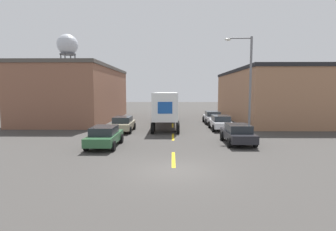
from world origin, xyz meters
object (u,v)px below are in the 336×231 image
semi_truck (166,105)px  parked_car_left_far (123,124)px  parked_car_right_far (212,117)px  street_lamp (248,79)px  parked_car_left_near (105,136)px  parked_car_right_near (238,133)px  parked_car_right_mid (221,122)px  water_tower (67,46)px

semi_truck → parked_car_left_far: size_ratio=3.13×
parked_car_right_far → street_lamp: 9.90m
parked_car_left_near → parked_car_right_far: bearing=54.6°
parked_car_right_far → parked_car_right_near: bearing=-90.0°
parked_car_right_mid → parked_car_right_near: bearing=-90.0°
parked_car_left_far → parked_car_left_near: bearing=-90.0°
semi_truck → parked_car_right_mid: bearing=-31.6°
parked_car_right_mid → water_tower: water_tower is taller
parked_car_right_mid → street_lamp: street_lamp is taller
semi_truck → water_tower: (-24.70, 34.28, 12.45)m
street_lamp → parked_car_right_mid: bearing=116.0°
parked_car_left_far → semi_truck: bearing=49.0°
parked_car_left_near → water_tower: (-20.56, 46.00, 13.98)m
parked_car_right_near → water_tower: size_ratio=0.25×
parked_car_left_near → parked_car_right_mid: size_ratio=1.00×
parked_car_left_far → parked_car_right_far: bearing=34.8°
parked_car_left_far → parked_car_right_near: 11.29m
semi_truck → parked_car_left_far: bearing=-131.2°
water_tower → street_lamp: size_ratio=2.03×
parked_car_right_mid → semi_truck: bearing=148.7°
parked_car_right_mid → water_tower: 50.35m
semi_truck → parked_car_right_far: 6.15m
parked_car_right_near → parked_car_right_mid: bearing=90.0°
parked_car_left_far → parked_car_right_near: (9.75, -5.69, 0.00)m
parked_car_left_far → parked_car_right_near: bearing=-30.3°
parked_car_right_far → parked_car_left_near: 16.84m
parked_car_left_far → parked_car_left_near: size_ratio=1.00×
parked_car_right_far → parked_car_left_far: same height
parked_car_right_near → parked_car_left_near: bearing=-172.6°
parked_car_left_far → water_tower: (-20.56, 39.04, 13.98)m
parked_car_left_near → water_tower: water_tower is taller
parked_car_right_mid → water_tower: size_ratio=0.25×
parked_car_left_near → parked_car_right_mid: (9.75, 8.30, 0.00)m
parked_car_left_near → street_lamp: bearing=23.3°
parked_car_right_near → water_tower: bearing=124.1°
parked_car_right_near → parked_car_left_far: bearing=149.7°
water_tower → street_lamp: (31.96, -41.08, -9.79)m
parked_car_right_far → street_lamp: size_ratio=0.51×
parked_car_right_mid → parked_car_left_far: bearing=-172.1°
semi_truck → street_lamp: 10.30m
semi_truck → street_lamp: size_ratio=1.59×
parked_car_left_near → parked_car_right_near: (9.75, 1.26, 0.00)m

